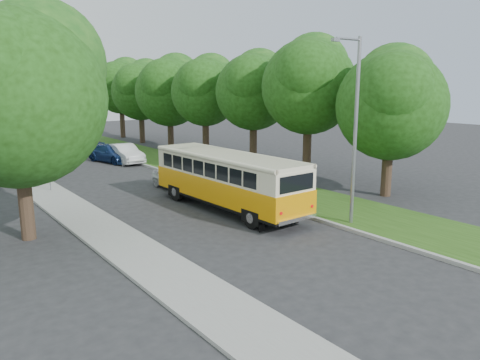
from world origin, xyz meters
TOP-DOWN VIEW (x-y plane):
  - ground at (0.00, 0.00)m, footprint 120.00×120.00m
  - curb at (3.60, 5.00)m, footprint 0.20×70.00m
  - grass_verge at (5.95, 5.00)m, footprint 4.50×70.00m
  - sidewalk at (-4.80, 5.00)m, footprint 2.20×70.00m
  - treeline at (3.15, 17.99)m, footprint 24.27×41.91m
  - lamppost_near at (4.21, -2.50)m, footprint 1.71×0.16m
  - lamppost_far at (-4.70, 16.00)m, footprint 1.71×0.16m
  - warning_sign at (-4.50, 11.98)m, footprint 0.56×0.10m
  - vintage_bus at (1.45, 2.86)m, footprint 2.77×9.66m
  - car_silver at (1.59, 8.53)m, footprint 1.72×3.87m
  - car_white at (3.00, 19.02)m, footprint 1.60×4.51m
  - car_blue at (2.38, 20.05)m, footprint 3.02×5.05m
  - car_grey at (3.00, 28.31)m, footprint 2.23×4.74m

SIDE VIEW (x-z plane):
  - ground at x=0.00m, z-range 0.00..0.00m
  - sidewalk at x=-4.80m, z-range 0.00..0.12m
  - grass_verge at x=5.95m, z-range 0.00..0.13m
  - curb at x=3.60m, z-range 0.00..0.15m
  - car_silver at x=1.59m, z-range 0.00..1.29m
  - car_grey at x=3.00m, z-range 0.00..1.31m
  - car_blue at x=2.38m, z-range 0.00..1.37m
  - car_white at x=3.00m, z-range 0.00..1.48m
  - vintage_bus at x=1.45m, z-range 0.00..2.85m
  - warning_sign at x=-4.50m, z-range 0.46..2.96m
  - lamppost_far at x=-4.70m, z-range 0.37..7.87m
  - lamppost_near at x=4.21m, z-range 0.37..8.37m
  - treeline at x=3.15m, z-range 1.20..10.66m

